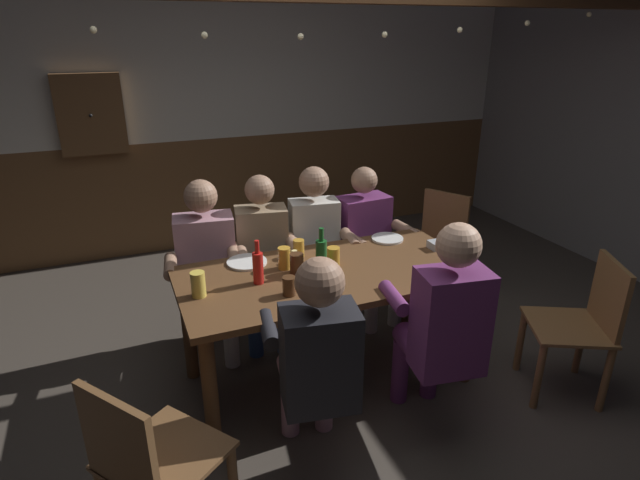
{
  "coord_description": "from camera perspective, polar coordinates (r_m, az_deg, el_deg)",
  "views": [
    {
      "loc": [
        -1.11,
        -2.48,
        2.1
      ],
      "look_at": [
        0.0,
        0.23,
        0.92
      ],
      "focal_mm": 29.18,
      "sensor_mm": 36.0,
      "label": 1
    }
  ],
  "objects": [
    {
      "name": "person_5",
      "position": [
        2.8,
        13.35,
        -8.76
      ],
      "size": [
        0.53,
        0.57,
        1.27
      ],
      "rotation": [
        0.0,
        0.0,
        -0.16
      ],
      "color": "#6B2D66",
      "rests_on": "ground_plane"
    },
    {
      "name": "chair_empty_near_left",
      "position": [
        2.39,
        -18.21,
        -22.25
      ],
      "size": [
        0.61,
        0.61,
        0.88
      ],
      "rotation": [
        0.0,
        0.0,
        -0.94
      ],
      "color": "brown",
      "rests_on": "ground_plane"
    },
    {
      "name": "chair_empty_near_right",
      "position": [
        3.51,
        26.81,
        -8.17
      ],
      "size": [
        0.59,
        0.59,
        0.88
      ],
      "rotation": [
        0.0,
        0.0,
        1.1
      ],
      "color": "brown",
      "rests_on": "ground_plane"
    },
    {
      "name": "pint_glass_3",
      "position": [
        3.17,
        1.48,
        -1.82
      ],
      "size": [
        0.08,
        0.08,
        0.12
      ],
      "primitive_type": "cylinder",
      "color": "gold",
      "rests_on": "dining_table"
    },
    {
      "name": "bottle_0",
      "position": [
        3.07,
        0.14,
        -1.63
      ],
      "size": [
        0.07,
        0.07,
        0.28
      ],
      "color": "#195923",
      "rests_on": "dining_table"
    },
    {
      "name": "bottle_1",
      "position": [
        2.95,
        -6.82,
        -2.93
      ],
      "size": [
        0.06,
        0.06,
        0.26
      ],
      "color": "red",
      "rests_on": "dining_table"
    },
    {
      "name": "condiment_caddy",
      "position": [
        3.52,
        12.97,
        -0.48
      ],
      "size": [
        0.14,
        0.1,
        0.05
      ],
      "primitive_type": "cube",
      "color": "#B2B7BC",
      "rests_on": "dining_table"
    },
    {
      "name": "plate_1",
      "position": [
        3.25,
        -8.02,
        -2.42
      ],
      "size": [
        0.25,
        0.25,
        0.01
      ],
      "primitive_type": "cylinder",
      "color": "white",
      "rests_on": "dining_table"
    },
    {
      "name": "pint_glass_5",
      "position": [
        3.13,
        -3.95,
        -2.0
      ],
      "size": [
        0.08,
        0.08,
        0.14
      ],
      "primitive_type": "cylinder",
      "color": "gold",
      "rests_on": "dining_table"
    },
    {
      "name": "person_4",
      "position": [
        2.51,
        -0.38,
        -12.64
      ],
      "size": [
        0.53,
        0.58,
        1.21
      ],
      "rotation": [
        0.0,
        0.0,
        -0.18
      ],
      "color": "black",
      "rests_on": "ground_plane"
    },
    {
      "name": "pint_glass_6",
      "position": [
        3.08,
        -2.57,
        -2.57
      ],
      "size": [
        0.08,
        0.08,
        0.12
      ],
      "primitive_type": "cylinder",
      "color": "#4C2D19",
      "rests_on": "dining_table"
    },
    {
      "name": "back_wall_upper",
      "position": [
        5.35,
        -10.8,
        17.94
      ],
      "size": [
        6.28,
        0.12,
        1.3
      ],
      "primitive_type": "cube",
      "color": "beige"
    },
    {
      "name": "pint_glass_0",
      "position": [
        2.83,
        -3.41,
        -5.06
      ],
      "size": [
        0.07,
        0.07,
        0.11
      ],
      "primitive_type": "cylinder",
      "color": "#4C2D19",
      "rests_on": "dining_table"
    },
    {
      "name": "dining_table",
      "position": [
        3.16,
        0.91,
        -5.25
      ],
      "size": [
        1.77,
        0.86,
        0.76
      ],
      "color": "brown",
      "rests_on": "ground_plane"
    },
    {
      "name": "person_2",
      "position": [
        3.76,
        -0.36,
        -0.38
      ],
      "size": [
        0.53,
        0.54,
        1.21
      ],
      "rotation": [
        0.0,
        0.0,
        2.99
      ],
      "color": "silver",
      "rests_on": "ground_plane"
    },
    {
      "name": "string_lights",
      "position": [
        3.2,
        -2.16,
        22.45
      ],
      "size": [
        4.43,
        0.04,
        0.18
      ],
      "color": "#F9EAB2"
    },
    {
      "name": "back_wall_wainscot",
      "position": [
        5.56,
        -9.93,
        5.5
      ],
      "size": [
        6.28,
        0.12,
        1.11
      ],
      "primitive_type": "cube",
      "color": "brown",
      "rests_on": "ground_plane"
    },
    {
      "name": "person_3",
      "position": [
        3.94,
        5.23,
        0.3
      ],
      "size": [
        0.55,
        0.54,
        1.17
      ],
      "rotation": [
        0.0,
        0.0,
        3.22
      ],
      "color": "#6B2D66",
      "rests_on": "ground_plane"
    },
    {
      "name": "pint_glass_2",
      "position": [
        2.88,
        -13.22,
        -4.76
      ],
      "size": [
        0.08,
        0.08,
        0.14
      ],
      "primitive_type": "cylinder",
      "color": "#E5C64C",
      "rests_on": "dining_table"
    },
    {
      "name": "person_0",
      "position": [
        3.58,
        -12.35,
        -2.11
      ],
      "size": [
        0.57,
        0.58,
        1.2
      ],
      "rotation": [
        0.0,
        0.0,
        3.0
      ],
      "color": "#B78493",
      "rests_on": "ground_plane"
    },
    {
      "name": "pint_glass_1",
      "position": [
        3.3,
        -2.35,
        -0.91
      ],
      "size": [
        0.07,
        0.07,
        0.11
      ],
      "primitive_type": "cylinder",
      "color": "gold",
      "rests_on": "dining_table"
    },
    {
      "name": "pint_glass_4",
      "position": [
        2.72,
        0.21,
        -6.21
      ],
      "size": [
        0.07,
        0.07,
        0.11
      ],
      "primitive_type": "cylinder",
      "color": "#E5C64C",
      "rests_on": "dining_table"
    },
    {
      "name": "ground_plane",
      "position": [
        3.44,
        1.51,
        -15.69
      ],
      "size": [
        7.53,
        7.53,
        0.0
      ],
      "primitive_type": "plane",
      "color": "#423A33"
    },
    {
      "name": "chair_empty_far_end",
      "position": [
        4.38,
        12.69,
        -0.33
      ],
      "size": [
        0.6,
        0.6,
        0.88
      ],
      "rotation": [
        0.0,
        0.0,
        -4.2
      ],
      "color": "brown",
      "rests_on": "ground_plane"
    },
    {
      "name": "plate_0",
      "position": [
        3.61,
        7.4,
        0.16
      ],
      "size": [
        0.22,
        0.22,
        0.01
      ],
      "primitive_type": "cylinder",
      "color": "white",
      "rests_on": "dining_table"
    },
    {
      "name": "table_candle",
      "position": [
        3.22,
        -2.81,
        -1.82
      ],
      "size": [
        0.04,
        0.04,
        0.08
      ],
      "primitive_type": "cylinder",
      "color": "#F9E08C",
      "rests_on": "dining_table"
    },
    {
      "name": "person_1",
      "position": [
        3.66,
        -6.25,
        -1.39
      ],
      "size": [
        0.54,
        0.57,
        1.19
      ],
      "rotation": [
        0.0,
        0.0,
        2.95
      ],
      "color": "#997F60",
      "rests_on": "ground_plane"
    },
    {
      "name": "wall_dart_cabinet",
      "position": [
        5.14,
        -23.85,
        12.49
      ],
      "size": [
        0.56,
        0.15,
        0.7
      ],
      "color": "brown"
    }
  ]
}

